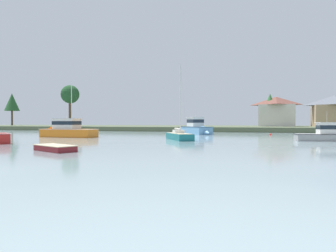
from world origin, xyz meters
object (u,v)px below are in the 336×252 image
(cruiser_grey, at_px, (330,137))
(mooring_buoy_red, at_px, (270,135))
(sailboat_yellow, at_px, (69,132))
(cruiser_orange, at_px, (64,133))
(cruiser_skyblue, at_px, (197,130))
(sailboat_teal, at_px, (179,138))
(dinghy_maroon, at_px, (55,149))
(mooring_buoy_white, at_px, (323,137))

(cruiser_grey, height_order, mooring_buoy_red, cruiser_grey)
(sailboat_yellow, height_order, cruiser_grey, sailboat_yellow)
(cruiser_orange, xyz_separation_m, cruiser_skyblue, (15.30, 16.16, 0.03))
(mooring_buoy_red, bearing_deg, sailboat_teal, -121.04)
(sailboat_yellow, relative_size, cruiser_skyblue, 1.09)
(cruiser_grey, distance_m, mooring_buoy_red, 15.66)
(sailboat_yellow, relative_size, sailboat_teal, 1.06)
(cruiser_grey, xyz_separation_m, dinghy_maroon, (-20.98, -19.04, -0.30))
(cruiser_grey, bearing_deg, cruiser_orange, -177.56)
(dinghy_maroon, xyz_separation_m, sailboat_teal, (4.61, 16.22, 0.06))
(sailboat_teal, distance_m, mooring_buoy_white, 19.56)
(cruiser_skyblue, distance_m, mooring_buoy_red, 12.12)
(cruiser_grey, xyz_separation_m, mooring_buoy_red, (-5.96, 14.47, -0.38))
(cruiser_orange, relative_size, sailboat_teal, 0.97)
(sailboat_yellow, bearing_deg, mooring_buoy_white, -3.71)
(dinghy_maroon, relative_size, cruiser_skyblue, 0.45)
(cruiser_grey, bearing_deg, mooring_buoy_red, 112.37)
(mooring_buoy_red, bearing_deg, cruiser_grey, -67.63)
(cruiser_grey, bearing_deg, sailboat_yellow, 166.44)
(dinghy_maroon, height_order, mooring_buoy_white, dinghy_maroon)
(dinghy_maroon, bearing_deg, cruiser_orange, 125.09)
(mooring_buoy_red, bearing_deg, cruiser_orange, -149.88)
(sailboat_yellow, height_order, cruiser_orange, sailboat_yellow)
(cruiser_grey, distance_m, dinghy_maroon, 28.33)
(sailboat_teal, bearing_deg, mooring_buoy_white, 30.62)
(sailboat_teal, xyz_separation_m, mooring_buoy_white, (16.83, 9.96, -0.12))
(dinghy_maroon, bearing_deg, cruiser_grey, 42.23)
(sailboat_yellow, bearing_deg, cruiser_skyblue, 12.25)
(sailboat_yellow, height_order, mooring_buoy_white, sailboat_yellow)
(sailboat_yellow, xyz_separation_m, sailboat_teal, (24.35, -12.63, 0.00))
(mooring_buoy_white, distance_m, mooring_buoy_red, 9.74)
(sailboat_yellow, distance_m, cruiser_orange, 13.44)
(sailboat_yellow, xyz_separation_m, dinghy_maroon, (19.73, -28.86, -0.06))
(cruiser_orange, distance_m, cruiser_skyblue, 22.25)
(sailboat_yellow, height_order, cruiser_skyblue, sailboat_yellow)
(dinghy_maroon, distance_m, cruiser_skyblue, 33.90)
(sailboat_yellow, relative_size, mooring_buoy_red, 23.45)
(cruiser_orange, distance_m, dinghy_maroon, 21.53)
(cruiser_skyblue, distance_m, mooring_buoy_white, 20.03)
(cruiser_orange, bearing_deg, sailboat_teal, -4.68)
(sailboat_yellow, height_order, mooring_buoy_red, sailboat_yellow)
(dinghy_maroon, height_order, sailboat_teal, sailboat_teal)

